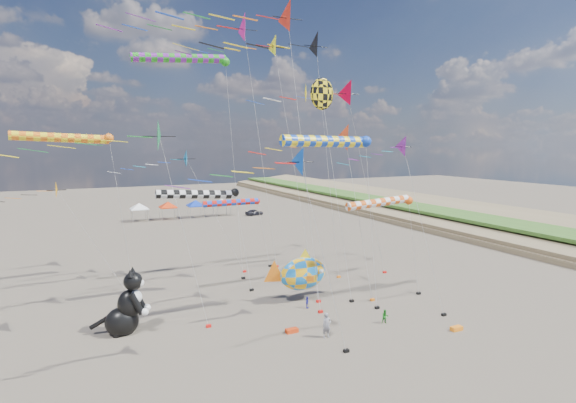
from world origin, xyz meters
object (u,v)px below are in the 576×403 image
Objects in this scene: child_green at (385,317)px; child_blue at (307,302)px; fish_inflatable at (302,274)px; parked_car at (254,212)px; person_adult at (327,325)px; cat_inflatable at (125,301)px.

child_blue is at bearing 145.48° from child_green.
fish_inflatable reaches higher than child_green.
fish_inflatable reaches higher than child_blue.
person_adult is at bearing 157.64° from parked_car.
fish_inflatable is 48.14m from parked_car.
cat_inflatable reaches higher than child_blue.
cat_inflatable is 1.39× the size of parked_car.
person_adult is 0.52× the size of parked_car.
fish_inflatable reaches higher than person_adult.
fish_inflatable is 1.68× the size of parked_car.
cat_inflatable is at bearing -177.85° from fish_inflatable.
cat_inflatable is 4.50× the size of child_green.
parked_car is at bearing 16.98° from child_blue.
fish_inflatable is (14.52, 0.55, 0.02)m from cat_inflatable.
cat_inflatable is 14.45m from person_adult.
parked_car is at bearing 99.17° from child_green.
person_adult reaches higher than child_blue.
parked_car is (27.94, 46.74, -1.82)m from cat_inflatable.
cat_inflatable is 14.53m from fish_inflatable.
cat_inflatable is 54.49m from parked_car.
person_adult is 55.79m from parked_car.
child_green is (3.38, -7.14, -1.89)m from fish_inflatable.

